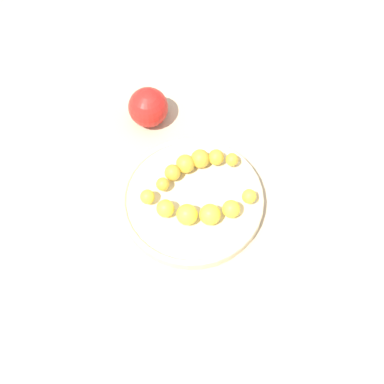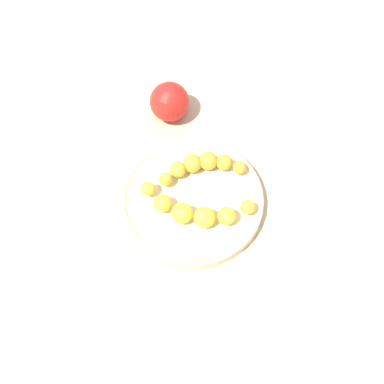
# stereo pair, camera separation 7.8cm
# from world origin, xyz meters

# --- Properties ---
(ground_plane) EXTENTS (2.40, 2.40, 0.00)m
(ground_plane) POSITION_xyz_m (0.00, 0.00, 0.00)
(ground_plane) COLOR tan
(fruit_bowl) EXTENTS (0.24, 0.24, 0.02)m
(fruit_bowl) POSITION_xyz_m (0.00, 0.00, 0.01)
(fruit_bowl) COLOR beige
(fruit_bowl) RESTS_ON ground_plane
(banana_yellow) EXTENTS (0.17, 0.10, 0.03)m
(banana_yellow) POSITION_xyz_m (-0.02, 0.02, 0.04)
(banana_yellow) COLOR yellow
(banana_yellow) RESTS_ON fruit_bowl
(banana_spotted) EXTENTS (0.11, 0.12, 0.03)m
(banana_spotted) POSITION_xyz_m (0.02, -0.05, 0.04)
(banana_spotted) COLOR gold
(banana_spotted) RESTS_ON fruit_bowl
(apple_red) EXTENTS (0.07, 0.07, 0.07)m
(apple_red) POSITION_xyz_m (0.15, -0.12, 0.04)
(apple_red) COLOR red
(apple_red) RESTS_ON ground_plane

